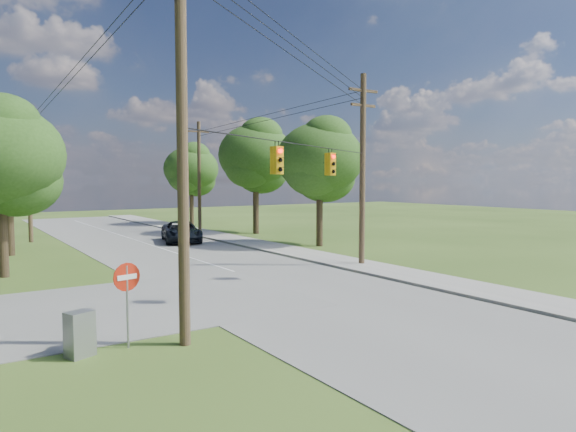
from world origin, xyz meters
TOP-DOWN VIEW (x-y plane):
  - ground at (0.00, 0.00)m, footprint 140.00×140.00m
  - main_road at (2.00, 5.00)m, footprint 10.00×100.00m
  - sidewalk_east at (8.70, 5.00)m, footprint 2.60×100.00m
  - pole_sw at (-4.60, 0.40)m, footprint 2.00×0.32m
  - pole_ne at (8.90, 8.00)m, footprint 2.00×0.32m
  - pole_north_e at (8.90, 30.00)m, footprint 2.00×0.32m
  - pole_north_w at (-5.00, 30.00)m, footprint 2.00×0.32m
  - power_lines at (1.50, 11.54)m, footprint 13.93×29.62m
  - traffic_signals at (2.55, 4.43)m, footprint 4.91×3.27m
  - tree_w_near at (-8.00, 15.00)m, footprint 6.00×6.00m
  - tree_w_mid at (-7.00, 23.00)m, footprint 6.40×6.40m
  - tree_e_near at (12.00, 16.00)m, footprint 6.20×6.20m
  - tree_e_mid at (12.50, 26.00)m, footprint 6.60×6.60m
  - tree_e_far at (11.50, 38.00)m, footprint 5.80×5.80m
  - car_main_north at (4.55, 23.56)m, footprint 4.02×6.18m
  - control_cabinet at (-7.34, 1.00)m, footprint 0.82×0.71m
  - do_not_enter_sign at (-6.06, 1.00)m, footprint 0.80×0.21m

SIDE VIEW (x-z plane):
  - ground at x=0.00m, z-range 0.00..0.00m
  - main_road at x=2.00m, z-range 0.00..0.03m
  - sidewalk_east at x=8.70m, z-range 0.00..0.12m
  - control_cabinet at x=-7.34m, z-range 0.00..1.23m
  - car_main_north at x=4.55m, z-range 0.03..1.61m
  - do_not_enter_sign at x=-6.06m, z-range 0.55..2.98m
  - pole_north_e at x=8.90m, z-range 0.13..10.13m
  - pole_north_w at x=-5.00m, z-range 0.13..10.13m
  - pole_ne at x=8.90m, z-range 0.22..10.72m
  - traffic_signals at x=2.55m, z-range 4.97..6.02m
  - tree_e_far at x=11.50m, z-range 1.76..10.08m
  - tree_w_near at x=-8.00m, z-range 1.72..10.12m
  - pole_sw at x=-4.60m, z-range 0.23..12.23m
  - tree_e_near at x=12.00m, z-range 1.85..10.66m
  - tree_w_mid at x=-7.00m, z-range 1.97..11.19m
  - tree_e_mid at x=12.50m, z-range 2.09..11.73m
  - power_lines at x=1.50m, z-range 6.69..11.62m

